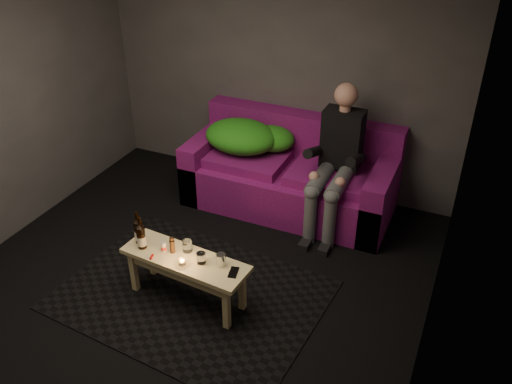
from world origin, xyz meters
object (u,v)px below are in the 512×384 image
beer_bottle_a (139,231)px  beer_bottle_b (141,236)px  steel_cup (221,260)px  person (336,158)px  coffee_table (186,265)px  sofa (291,176)px

beer_bottle_a → beer_bottle_b: beer_bottle_b is taller
steel_cup → person: bearing=74.1°
beer_bottle_a → steel_cup: size_ratio=2.90×
person → coffee_table: 1.84m
beer_bottle_b → coffee_table: bearing=3.4°
sofa → beer_bottle_a: (-0.71, -1.78, 0.22)m
coffee_table → steel_cup: size_ratio=10.80×
beer_bottle_a → steel_cup: beer_bottle_a is taller
sofa → steel_cup: sofa is taller
sofa → coffee_table: sofa is taller
coffee_table → sofa: bearing=82.2°
sofa → steel_cup: 1.78m
beer_bottle_a → person: bearing=52.6°
sofa → beer_bottle_b: 1.96m
coffee_table → steel_cup: steel_cup is taller
coffee_table → steel_cup: (0.31, 0.04, 0.13)m
coffee_table → steel_cup: 0.34m
steel_cup → coffee_table: bearing=-172.6°
steel_cup → beer_bottle_a: bearing=-179.3°
beer_bottle_a → beer_bottle_b: 0.08m
person → steel_cup: person is taller
sofa → steel_cup: (0.07, -1.77, 0.16)m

